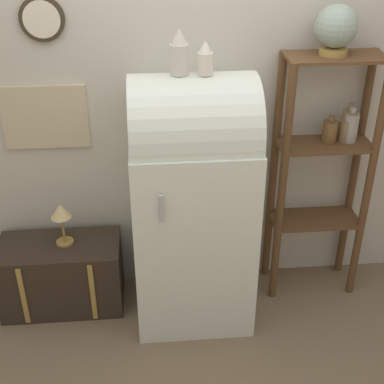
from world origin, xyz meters
name	(u,v)px	position (x,y,z in m)	size (l,w,h in m)	color
ground_plane	(196,328)	(0.00, 0.00, 0.00)	(12.00, 12.00, 0.00)	#7A664C
wall_back	(187,95)	(-0.01, 0.57, 1.35)	(7.00, 0.09, 2.70)	beige
refrigerator	(193,199)	(0.00, 0.22, 0.83)	(0.71, 0.69, 1.59)	silver
suitcase_trunk	(62,275)	(-0.85, 0.32, 0.24)	(0.78, 0.40, 0.47)	#33281E
shelf_unit	(325,161)	(0.85, 0.39, 0.95)	(0.60, 0.29, 1.62)	brown
globe	(336,28)	(0.81, 0.39, 1.77)	(0.24, 0.24, 0.28)	#AD8942
vase_left	(179,53)	(-0.07, 0.23, 1.70)	(0.10, 0.10, 0.24)	beige
vase_center	(205,59)	(0.06, 0.21, 1.67)	(0.08, 0.08, 0.18)	silver
desk_lamp	(61,215)	(-0.81, 0.34, 0.68)	(0.13, 0.13, 0.29)	#AD8942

